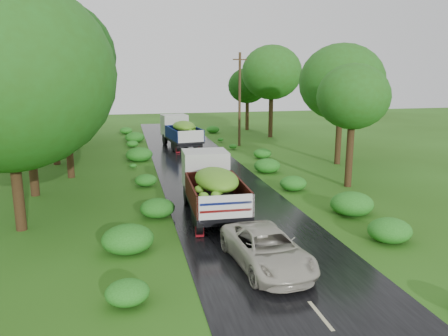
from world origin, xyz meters
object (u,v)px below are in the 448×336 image
object	(u,v)px
truck_near	(211,183)
utility_pole	(240,99)
truck_far	(180,130)
car	(267,249)

from	to	relation	value
truck_near	utility_pole	xyz separation A→B (m)	(6.54, 19.42, 2.85)
truck_far	utility_pole	bearing A→B (deg)	-12.60
truck_near	utility_pole	bearing A→B (deg)	73.29
truck_near	truck_far	distance (m)	19.93
truck_far	utility_pole	xyz separation A→B (m)	(5.59, -0.49, 2.84)
utility_pole	truck_near	bearing A→B (deg)	-128.34
truck_far	car	distance (m)	26.26
truck_near	utility_pole	size ratio (longest dim) A/B	0.79
truck_near	truck_far	xyz separation A→B (m)	(0.95, 19.91, 0.02)
truck_near	car	bearing A→B (deg)	-81.17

